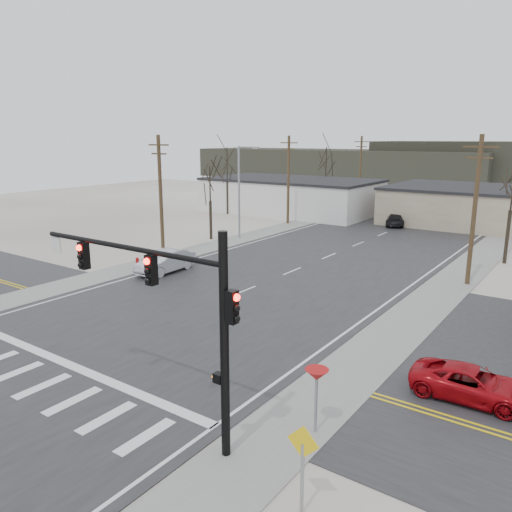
# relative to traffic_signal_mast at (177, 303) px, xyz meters

# --- Properties ---
(ground) EXTENTS (140.00, 140.00, 0.00)m
(ground) POSITION_rel_traffic_signal_mast_xyz_m (-7.89, 6.20, -4.67)
(ground) COLOR silver
(ground) RESTS_ON ground
(main_road) EXTENTS (18.00, 110.00, 0.05)m
(main_road) POSITION_rel_traffic_signal_mast_xyz_m (-7.89, 21.20, -4.65)
(main_road) COLOR black
(main_road) RESTS_ON ground
(cross_road) EXTENTS (90.00, 10.00, 0.04)m
(cross_road) POSITION_rel_traffic_signal_mast_xyz_m (-7.89, 6.20, -4.65)
(cross_road) COLOR black
(cross_road) RESTS_ON ground
(sidewalk_left) EXTENTS (3.00, 90.00, 0.06)m
(sidewalk_left) POSITION_rel_traffic_signal_mast_xyz_m (-18.49, 26.20, -4.64)
(sidewalk_left) COLOR gray
(sidewalk_left) RESTS_ON ground
(sidewalk_right) EXTENTS (3.00, 90.00, 0.06)m
(sidewalk_right) POSITION_rel_traffic_signal_mast_xyz_m (2.71, 26.20, -4.64)
(sidewalk_right) COLOR gray
(sidewalk_right) RESTS_ON ground
(traffic_signal_mast) EXTENTS (8.95, 0.43, 7.20)m
(traffic_signal_mast) POSITION_rel_traffic_signal_mast_xyz_m (0.00, 0.00, 0.00)
(traffic_signal_mast) COLOR black
(traffic_signal_mast) RESTS_ON ground
(fire_hydrant) EXTENTS (0.24, 0.24, 0.87)m
(fire_hydrant) POSITION_rel_traffic_signal_mast_xyz_m (-18.09, 14.20, -4.22)
(fire_hydrant) COLOR #A50C0C
(fire_hydrant) RESTS_ON ground
(yield_sign) EXTENTS (0.80, 0.80, 2.35)m
(yield_sign) POSITION_rel_traffic_signal_mast_xyz_m (3.61, 2.70, -2.61)
(yield_sign) COLOR gray
(yield_sign) RESTS_ON ground
(diamond_sign) EXTENTS (0.92, 0.10, 2.61)m
(diamond_sign) POSITION_rel_traffic_signal_mast_xyz_m (5.11, -0.80, -3.07)
(diamond_sign) COLOR gray
(diamond_sign) RESTS_ON ground
(building_left_far) EXTENTS (22.30, 12.30, 4.50)m
(building_left_far) POSITION_rel_traffic_signal_mast_xyz_m (-23.89, 46.20, -2.42)
(building_left_far) COLOR silver
(building_left_far) RESTS_ON ground
(building_right_far) EXTENTS (26.30, 14.30, 4.30)m
(building_right_far) POSITION_rel_traffic_signal_mast_xyz_m (2.11, 50.20, -2.52)
(building_right_far) COLOR #BAAA8E
(building_right_far) RESTS_ON ground
(upole_left_b) EXTENTS (2.20, 0.30, 10.00)m
(upole_left_b) POSITION_rel_traffic_signal_mast_xyz_m (-19.39, 18.20, 0.55)
(upole_left_b) COLOR #4D3723
(upole_left_b) RESTS_ON ground
(upole_left_c) EXTENTS (2.20, 0.30, 10.00)m
(upole_left_c) POSITION_rel_traffic_signal_mast_xyz_m (-19.39, 38.20, 0.55)
(upole_left_c) COLOR #4D3723
(upole_left_c) RESTS_ON ground
(upole_left_d) EXTENTS (2.20, 0.30, 10.00)m
(upole_left_d) POSITION_rel_traffic_signal_mast_xyz_m (-19.39, 58.20, 0.55)
(upole_left_d) COLOR #4D3723
(upole_left_d) RESTS_ON ground
(upole_right_a) EXTENTS (2.20, 0.30, 10.00)m
(upole_right_a) POSITION_rel_traffic_signal_mast_xyz_m (3.61, 24.20, 0.55)
(upole_right_a) COLOR #4D3723
(upole_right_a) RESTS_ON ground
(streetlight_main) EXTENTS (2.40, 0.25, 9.00)m
(streetlight_main) POSITION_rel_traffic_signal_mast_xyz_m (-18.69, 28.20, 0.41)
(streetlight_main) COLOR gray
(streetlight_main) RESTS_ON ground
(tree_left_near) EXTENTS (3.30, 3.30, 7.35)m
(tree_left_near) POSITION_rel_traffic_signal_mast_xyz_m (-20.89, 26.20, 0.55)
(tree_left_near) COLOR #31291E
(tree_left_near) RESTS_ON ground
(tree_left_far) EXTENTS (3.96, 3.96, 8.82)m
(tree_left_far) POSITION_rel_traffic_signal_mast_xyz_m (-21.89, 52.20, 1.61)
(tree_left_far) COLOR #31291E
(tree_left_far) RESTS_ON ground
(tree_left_mid) EXTENTS (3.96, 3.96, 8.82)m
(tree_left_mid) POSITION_rel_traffic_signal_mast_xyz_m (-29.89, 40.20, 1.61)
(tree_left_mid) COLOR #31291E
(tree_left_mid) RESTS_ON ground
(hill_left) EXTENTS (70.00, 18.00, 7.00)m
(hill_left) POSITION_rel_traffic_signal_mast_xyz_m (-42.89, 98.20, -1.17)
(hill_left) COLOR #333026
(hill_left) RESTS_ON ground
(sedan_crossing) EXTENTS (1.92, 5.02, 1.63)m
(sedan_crossing) POSITION_rel_traffic_signal_mast_xyz_m (-15.39, 14.55, -3.81)
(sedan_crossing) COLOR #A3A6AD
(sedan_crossing) RESTS_ON main_road
(car_far_a) EXTENTS (3.34, 5.25, 1.42)m
(car_far_a) POSITION_rel_traffic_signal_mast_xyz_m (-8.65, 44.03, -3.92)
(car_far_a) COLOR black
(car_far_a) RESTS_ON main_road
(car_far_b) EXTENTS (1.75, 3.87, 1.29)m
(car_far_b) POSITION_rel_traffic_signal_mast_xyz_m (-10.50, 54.65, -3.98)
(car_far_b) COLOR black
(car_far_b) RESTS_ON main_road
(car_parked_red) EXTENTS (4.58, 2.25, 1.25)m
(car_parked_red) POSITION_rel_traffic_signal_mast_xyz_m (7.39, 8.09, -4.01)
(car_parked_red) COLOR #A50910
(car_parked_red) RESTS_ON parking_lot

